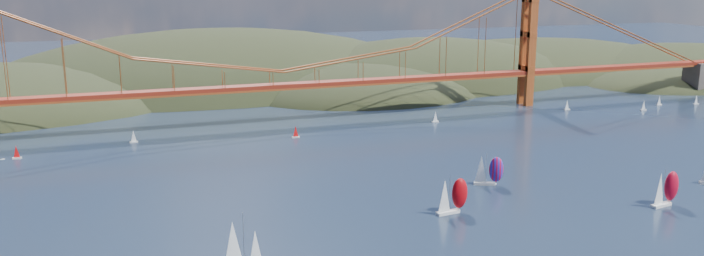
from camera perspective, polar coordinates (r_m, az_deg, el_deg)
name	(u,v)px	position (r m, az deg, el deg)	size (l,w,h in m)	color
headlands	(318,104)	(402.32, -2.80, 2.03)	(725.00, 225.00, 96.00)	black
bridge	(278,47)	(289.75, -6.16, 6.69)	(552.00, 12.00, 55.00)	maroon
sloop_navy	(240,253)	(143.97, -9.29, -10.25)	(10.36, 6.43, 15.54)	black
racer_0	(452,195)	(184.80, 8.30, -5.54)	(9.46, 4.34, 10.69)	white
racer_1	(665,188)	(207.21, 24.60, -4.56)	(9.60, 4.87, 10.79)	white
racer_rwb	(488,170)	(210.86, 11.26, -3.43)	(8.91, 6.34, 9.99)	silver
distant_boat_2	(16,152)	(262.87, -26.12, -1.81)	(3.00, 2.00, 4.70)	silver
distant_boat_3	(134,136)	(271.14, -17.70, -0.67)	(3.00, 2.00, 4.70)	silver
distant_boat_4	(567,105)	(335.22, 17.45, 1.85)	(3.00, 2.00, 4.70)	silver
distant_boat_5	(644,105)	(346.33, 23.08, 1.74)	(3.00, 2.00, 4.70)	silver
distant_boat_6	(659,100)	(363.07, 24.18, 2.11)	(3.00, 2.00, 4.70)	silver
distant_boat_7	(696,100)	(372.82, 26.71, 2.12)	(3.00, 2.00, 4.70)	silver
distant_boat_8	(435,117)	(295.54, 6.95, 0.93)	(3.00, 2.00, 4.70)	silver
distant_boat_9	(296,132)	(266.88, -4.71, -0.31)	(3.00, 2.00, 4.70)	silver
gull	(2,159)	(136.52, -27.06, -2.34)	(0.90, 0.25, 0.17)	white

